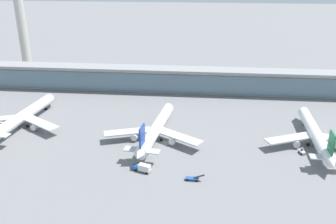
{
  "coord_description": "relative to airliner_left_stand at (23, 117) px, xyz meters",
  "views": [
    {
      "loc": [
        15.88,
        -141.14,
        73.08
      ],
      "look_at": [
        0.0,
        18.16,
        7.1
      ],
      "focal_mm": 38.96,
      "sensor_mm": 36.0,
      "label": 1
    }
  ],
  "objects": [
    {
      "name": "airliner_centre_stand",
      "position": [
        65.16,
        -7.79,
        0.0
      ],
      "size": [
        44.3,
        57.99,
        15.45
      ],
      "color": "white",
      "rests_on": "ground"
    },
    {
      "name": "service_truck_near_nose_blue",
      "position": [
        82.76,
        -39.52,
        -4.06
      ],
      "size": [
        6.85,
        2.11,
        2.7
      ],
      "color": "#234C9E",
      "rests_on": "ground"
    },
    {
      "name": "service_truck_under_wing_white",
      "position": [
        126.76,
        -15.36,
        -3.99
      ],
      "size": [
        2.55,
        3.26,
        2.05
      ],
      "color": "silver",
      "rests_on": "ground"
    },
    {
      "name": "terminal_building",
      "position": [
        69.13,
        56.96,
        3.0
      ],
      "size": [
        256.65,
        12.8,
        15.2
      ],
      "color": "beige",
      "rests_on": "ground"
    },
    {
      "name": "airliner_left_stand",
      "position": [
        0.0,
        0.0,
        0.0
      ],
      "size": [
        44.35,
        58.01,
        15.45
      ],
      "color": "white",
      "rests_on": "ground"
    },
    {
      "name": "ground_plane",
      "position": [
        69.13,
        -11.05,
        -4.86
      ],
      "size": [
        1200.0,
        1200.0,
        0.0
      ],
      "primitive_type": "plane",
      "color": "slate"
    },
    {
      "name": "control_tower",
      "position": [
        -42.77,
        95.31,
        39.73
      ],
      "size": [
        12.0,
        12.0,
        82.15
      ],
      "color": "beige",
      "rests_on": "ground"
    },
    {
      "name": "airliner_right_stand",
      "position": [
        133.95,
        -6.46,
        0.0
      ],
      "size": [
        44.6,
        57.97,
        15.45
      ],
      "color": "white",
      "rests_on": "ground"
    },
    {
      "name": "service_truck_mid_apron_blue",
      "position": [
        63.78,
        -35.36,
        -3.17
      ],
      "size": [
        7.65,
        4.63,
        3.1
      ],
      "color": "#234C9E",
      "rests_on": "ground"
    }
  ]
}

